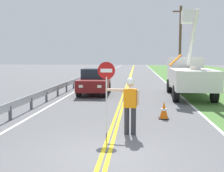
{
  "coord_description": "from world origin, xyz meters",
  "views": [
    {
      "loc": [
        0.77,
        -6.86,
        2.5
      ],
      "look_at": [
        -0.31,
        5.63,
        1.2
      ],
      "focal_mm": 45.76,
      "sensor_mm": 36.0,
      "label": 1
    }
  ],
  "objects_px": {
    "flagger_worker": "(130,102)",
    "traffic_cone_lead": "(164,111)",
    "utility_bucket_truck": "(188,74)",
    "oncoming_sedan_nearest": "(95,82)",
    "utility_pole_mid": "(180,41)",
    "stop_sign_paddle": "(106,81)"
  },
  "relations": [
    {
      "from": "flagger_worker",
      "to": "traffic_cone_lead",
      "type": "xyz_separation_m",
      "value": [
        1.31,
        2.43,
        -0.71
      ]
    },
    {
      "from": "utility_bucket_truck",
      "to": "oncoming_sedan_nearest",
      "type": "height_order",
      "value": "utility_bucket_truck"
    },
    {
      "from": "oncoming_sedan_nearest",
      "to": "utility_pole_mid",
      "type": "xyz_separation_m",
      "value": [
        7.61,
        14.23,
        3.39
      ]
    },
    {
      "from": "stop_sign_paddle",
      "to": "flagger_worker",
      "type": "bearing_deg",
      "value": -8.05
    },
    {
      "from": "stop_sign_paddle",
      "to": "oncoming_sedan_nearest",
      "type": "bearing_deg",
      "value": 100.7
    },
    {
      "from": "utility_pole_mid",
      "to": "utility_bucket_truck",
      "type": "bearing_deg",
      "value": -96.22
    },
    {
      "from": "flagger_worker",
      "to": "utility_bucket_truck",
      "type": "height_order",
      "value": "utility_bucket_truck"
    },
    {
      "from": "traffic_cone_lead",
      "to": "flagger_worker",
      "type": "bearing_deg",
      "value": -118.42
    },
    {
      "from": "utility_bucket_truck",
      "to": "oncoming_sedan_nearest",
      "type": "xyz_separation_m",
      "value": [
        -6.04,
        0.22,
        -0.58
      ]
    },
    {
      "from": "flagger_worker",
      "to": "utility_pole_mid",
      "type": "bearing_deg",
      "value": 78.01
    },
    {
      "from": "utility_bucket_truck",
      "to": "utility_pole_mid",
      "type": "bearing_deg",
      "value": 83.78
    },
    {
      "from": "utility_bucket_truck",
      "to": "utility_pole_mid",
      "type": "xyz_separation_m",
      "value": [
        1.57,
        14.45,
        2.81
      ]
    },
    {
      "from": "utility_bucket_truck",
      "to": "oncoming_sedan_nearest",
      "type": "relative_size",
      "value": 1.66
    },
    {
      "from": "stop_sign_paddle",
      "to": "utility_pole_mid",
      "type": "xyz_separation_m",
      "value": [
        5.82,
        23.72,
        2.52
      ]
    },
    {
      "from": "utility_pole_mid",
      "to": "traffic_cone_lead",
      "type": "bearing_deg",
      "value": -99.93
    },
    {
      "from": "flagger_worker",
      "to": "utility_pole_mid",
      "type": "relative_size",
      "value": 0.23
    },
    {
      "from": "oncoming_sedan_nearest",
      "to": "traffic_cone_lead",
      "type": "distance_m",
      "value": 8.16
    },
    {
      "from": "flagger_worker",
      "to": "traffic_cone_lead",
      "type": "relative_size",
      "value": 2.61
    },
    {
      "from": "traffic_cone_lead",
      "to": "utility_bucket_truck",
      "type": "bearing_deg",
      "value": 72.65
    },
    {
      "from": "stop_sign_paddle",
      "to": "utility_bucket_truck",
      "type": "relative_size",
      "value": 0.34
    },
    {
      "from": "stop_sign_paddle",
      "to": "utility_bucket_truck",
      "type": "distance_m",
      "value": 10.2
    },
    {
      "from": "stop_sign_paddle",
      "to": "traffic_cone_lead",
      "type": "distance_m",
      "value": 3.4
    }
  ]
}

